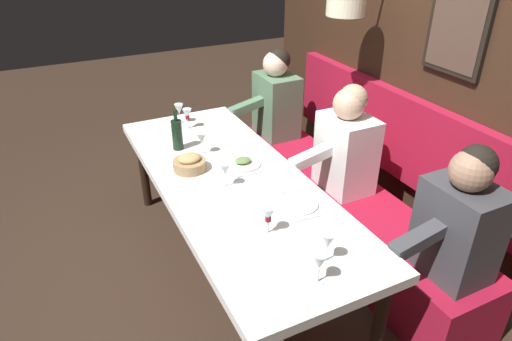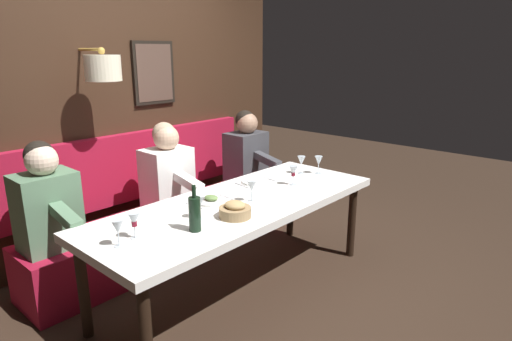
{
  "view_description": "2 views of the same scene",
  "coord_description": "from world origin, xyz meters",
  "px_view_note": "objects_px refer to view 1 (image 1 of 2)",
  "views": [
    {
      "loc": [
        -0.97,
        -2.32,
        2.23
      ],
      "look_at": [
        0.05,
        -0.24,
        0.92
      ],
      "focal_mm": 31.84,
      "sensor_mm": 36.0,
      "label": 1
    },
    {
      "loc": [
        -2.14,
        2.2,
        1.84
      ],
      "look_at": [
        0.05,
        -0.24,
        0.92
      ],
      "focal_mm": 30.38,
      "sensor_mm": 36.0,
      "label": 2
    }
  ],
  "objects_px": {
    "wine_glass_2": "(225,170)",
    "wine_glass_1": "(319,263)",
    "diner_middle": "(276,96)",
    "wine_glass_6": "(202,139)",
    "wine_glass_0": "(187,115)",
    "diner_nearest": "(460,218)",
    "wine_glass_5": "(179,110)",
    "wine_glass_4": "(328,242)",
    "bread_bowl": "(190,163)",
    "wine_bottle": "(177,134)",
    "wine_glass_3": "(268,215)",
    "dining_table": "(233,188)",
    "diner_near": "(347,143)"
  },
  "relations": [
    {
      "from": "wine_glass_2",
      "to": "wine_glass_1",
      "type": "bearing_deg",
      "value": -86.7
    },
    {
      "from": "diner_middle",
      "to": "wine_glass_2",
      "type": "xyz_separation_m",
      "value": [
        -0.95,
        -1.11,
        0.04
      ]
    },
    {
      "from": "wine_glass_1",
      "to": "wine_glass_6",
      "type": "distance_m",
      "value": 1.45
    },
    {
      "from": "wine_glass_0",
      "to": "wine_glass_1",
      "type": "bearing_deg",
      "value": -90.72
    },
    {
      "from": "diner_nearest",
      "to": "wine_glass_2",
      "type": "bearing_deg",
      "value": 134.75
    },
    {
      "from": "diner_nearest",
      "to": "wine_glass_1",
      "type": "xyz_separation_m",
      "value": [
        -0.9,
        -0.01,
        0.04
      ]
    },
    {
      "from": "wine_glass_5",
      "to": "wine_glass_4",
      "type": "bearing_deg",
      "value": -86.45
    },
    {
      "from": "wine_glass_6",
      "to": "bread_bowl",
      "type": "height_order",
      "value": "wine_glass_6"
    },
    {
      "from": "wine_bottle",
      "to": "wine_glass_6",
      "type": "bearing_deg",
      "value": -49.72
    },
    {
      "from": "diner_nearest",
      "to": "wine_bottle",
      "type": "relative_size",
      "value": 2.64
    },
    {
      "from": "wine_glass_2",
      "to": "wine_glass_3",
      "type": "distance_m",
      "value": 0.54
    },
    {
      "from": "wine_glass_5",
      "to": "bread_bowl",
      "type": "bearing_deg",
      "value": -103.14
    },
    {
      "from": "dining_table",
      "to": "wine_glass_1",
      "type": "xyz_separation_m",
      "value": [
        -0.02,
        -1.03,
        0.18
      ]
    },
    {
      "from": "wine_glass_0",
      "to": "wine_glass_6",
      "type": "height_order",
      "value": "same"
    },
    {
      "from": "diner_near",
      "to": "wine_glass_2",
      "type": "height_order",
      "value": "diner_near"
    },
    {
      "from": "wine_glass_0",
      "to": "wine_bottle",
      "type": "xyz_separation_m",
      "value": [
        -0.18,
        -0.32,
        0.0
      ]
    },
    {
      "from": "wine_glass_2",
      "to": "bread_bowl",
      "type": "height_order",
      "value": "wine_glass_2"
    },
    {
      "from": "diner_nearest",
      "to": "wine_glass_5",
      "type": "bearing_deg",
      "value": 113.81
    },
    {
      "from": "diner_near",
      "to": "diner_middle",
      "type": "xyz_separation_m",
      "value": [
        0.0,
        1.05,
        0.0
      ]
    },
    {
      "from": "diner_middle",
      "to": "wine_glass_5",
      "type": "height_order",
      "value": "diner_middle"
    },
    {
      "from": "wine_glass_3",
      "to": "wine_glass_4",
      "type": "bearing_deg",
      "value": -64.68
    },
    {
      "from": "diner_near",
      "to": "wine_glass_4",
      "type": "relative_size",
      "value": 4.82
    },
    {
      "from": "wine_bottle",
      "to": "wine_glass_5",
      "type": "bearing_deg",
      "value": 70.64
    },
    {
      "from": "diner_near",
      "to": "wine_bottle",
      "type": "distance_m",
      "value": 1.21
    },
    {
      "from": "wine_glass_4",
      "to": "bread_bowl",
      "type": "xyz_separation_m",
      "value": [
        -0.3,
        1.17,
        -0.07
      ]
    },
    {
      "from": "diner_middle",
      "to": "wine_bottle",
      "type": "height_order",
      "value": "diner_middle"
    },
    {
      "from": "wine_glass_0",
      "to": "dining_table",
      "type": "bearing_deg",
      "value": -90.53
    },
    {
      "from": "wine_bottle",
      "to": "bread_bowl",
      "type": "height_order",
      "value": "wine_bottle"
    },
    {
      "from": "dining_table",
      "to": "wine_glass_0",
      "type": "xyz_separation_m",
      "value": [
        0.01,
        0.9,
        0.18
      ]
    },
    {
      "from": "diner_near",
      "to": "diner_middle",
      "type": "height_order",
      "value": "same"
    },
    {
      "from": "wine_glass_3",
      "to": "wine_bottle",
      "type": "distance_m",
      "value": 1.18
    },
    {
      "from": "wine_glass_2",
      "to": "dining_table",
      "type": "bearing_deg",
      "value": 38.76
    },
    {
      "from": "diner_near",
      "to": "wine_glass_2",
      "type": "bearing_deg",
      "value": -176.84
    },
    {
      "from": "wine_glass_3",
      "to": "wine_glass_1",
      "type": "bearing_deg",
      "value": -85.16
    },
    {
      "from": "diner_nearest",
      "to": "wine_glass_6",
      "type": "distance_m",
      "value": 1.72
    },
    {
      "from": "bread_bowl",
      "to": "wine_glass_0",
      "type": "bearing_deg",
      "value": 72.16
    },
    {
      "from": "wine_glass_0",
      "to": "wine_glass_3",
      "type": "xyz_separation_m",
      "value": [
        -0.06,
        -1.49,
        0.0
      ]
    },
    {
      "from": "dining_table",
      "to": "wine_glass_4",
      "type": "distance_m",
      "value": 0.94
    },
    {
      "from": "wine_glass_0",
      "to": "wine_glass_4",
      "type": "relative_size",
      "value": 1.0
    },
    {
      "from": "diner_near",
      "to": "wine_glass_3",
      "type": "relative_size",
      "value": 4.82
    },
    {
      "from": "wine_glass_1",
      "to": "wine_glass_4",
      "type": "xyz_separation_m",
      "value": [
        0.12,
        0.11,
        0.0
      ]
    },
    {
      "from": "diner_middle",
      "to": "diner_nearest",
      "type": "bearing_deg",
      "value": -90.0
    },
    {
      "from": "wine_glass_0",
      "to": "diner_nearest",
      "type": "bearing_deg",
      "value": -65.5
    },
    {
      "from": "wine_glass_3",
      "to": "wine_glass_2",
      "type": "bearing_deg",
      "value": 92.05
    },
    {
      "from": "diner_nearest",
      "to": "wine_bottle",
      "type": "height_order",
      "value": "diner_nearest"
    },
    {
      "from": "diner_near",
      "to": "wine_bottle",
      "type": "height_order",
      "value": "diner_near"
    },
    {
      "from": "diner_middle",
      "to": "wine_glass_4",
      "type": "relative_size",
      "value": 4.82
    },
    {
      "from": "diner_near",
      "to": "wine_glass_0",
      "type": "relative_size",
      "value": 4.82
    },
    {
      "from": "diner_middle",
      "to": "bread_bowl",
      "type": "distance_m",
      "value": 1.35
    },
    {
      "from": "diner_middle",
      "to": "wine_glass_0",
      "type": "distance_m",
      "value": 0.89
    }
  ]
}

